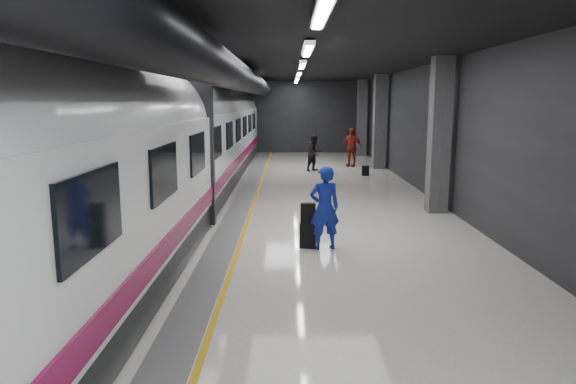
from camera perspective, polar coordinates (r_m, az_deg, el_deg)
ground at (r=13.35m, az=-0.66°, el=-4.00°), size 40.00×40.00×0.00m
platform_hall at (r=13.92m, az=-1.84°, el=11.26°), size 10.02×40.02×4.51m
train at (r=13.45m, az=-14.70°, el=4.72°), size 3.05×38.00×4.05m
traveler_main at (r=11.32m, az=4.09°, el=-1.76°), size 0.76×0.58×1.86m
suitcase_main at (r=11.53m, az=2.23°, el=-4.82°), size 0.38×0.28×0.57m
shoulder_bag at (r=11.44m, az=2.24°, el=-2.34°), size 0.34×0.20×0.44m
traveler_far_a at (r=24.16m, az=2.98°, el=4.37°), size 1.05×1.03×1.71m
traveler_far_b at (r=25.99m, az=7.04°, el=4.98°), size 1.22×1.00×1.95m
suitcase_far at (r=22.90m, az=8.59°, el=2.36°), size 0.31×0.22×0.44m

